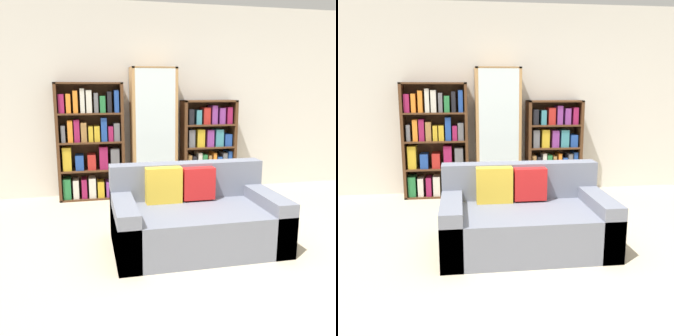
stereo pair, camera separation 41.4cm
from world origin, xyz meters
The scene contains 7 objects.
ground_plane centered at (0.00, 0.00, 0.00)m, with size 16.00×16.00×0.00m, color beige.
wall_back centered at (0.00, 2.51, 1.35)m, with size 6.20×0.06×2.70m.
couch centered at (-0.12, 0.41, 0.27)m, with size 1.61×0.96×0.77m.
bookshelf_left centered at (-1.07, 2.30, 0.77)m, with size 0.91×0.32×1.61m.
display_cabinet centered at (-0.19, 2.29, 0.91)m, with size 0.63×0.36×1.81m.
bookshelf_right centered at (0.64, 2.30, 0.66)m, with size 0.80×0.32×1.36m.
wine_bottle centered at (0.44, 1.90, 0.16)m, with size 0.08×0.08×0.40m.
Camera 1 is at (-1.13, -2.95, 1.52)m, focal length 40.00 mm.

